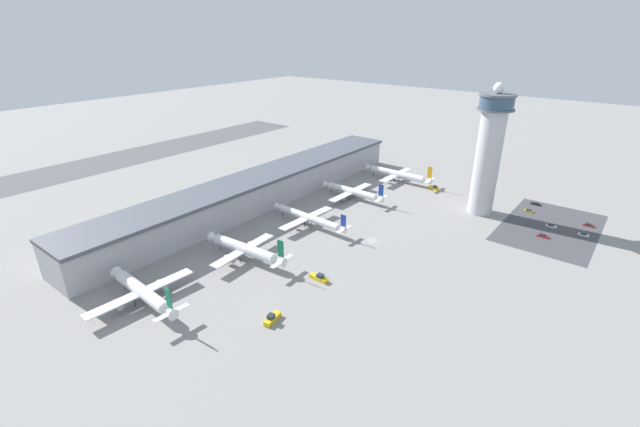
{
  "coord_description": "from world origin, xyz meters",
  "views": [
    {
      "loc": [
        -147.67,
        -86.62,
        87.09
      ],
      "look_at": [
        -2.27,
        27.72,
        6.41
      ],
      "focal_mm": 24.0,
      "sensor_mm": 36.0,
      "label": 1
    }
  ],
  "objects_px": {
    "car_blue_compact": "(551,226)",
    "airplane_gate_bravo": "(245,249)",
    "service_truck_baggage": "(434,188)",
    "car_maroon_suv": "(528,211)",
    "airplane_gate_charlie": "(308,218)",
    "airplane_gate_delta": "(352,192)",
    "airplane_gate_alpha": "(142,292)",
    "car_white_wagon": "(536,204)",
    "car_red_hatchback": "(584,235)",
    "airplane_gate_echo": "(397,174)",
    "control_tower": "(489,151)",
    "service_truck_fuel": "(319,278)",
    "service_truck_catering": "(272,318)",
    "car_black_suv": "(543,236)",
    "car_grey_coupe": "(588,225)"
  },
  "relations": [
    {
      "from": "airplane_gate_charlie",
      "to": "car_black_suv",
      "type": "height_order",
      "value": "airplane_gate_charlie"
    },
    {
      "from": "airplane_gate_echo",
      "to": "service_truck_baggage",
      "type": "bearing_deg",
      "value": -89.57
    },
    {
      "from": "control_tower",
      "to": "airplane_gate_echo",
      "type": "height_order",
      "value": "control_tower"
    },
    {
      "from": "airplane_gate_bravo",
      "to": "car_grey_coupe",
      "type": "bearing_deg",
      "value": -40.51
    },
    {
      "from": "car_white_wagon",
      "to": "car_red_hatchback",
      "type": "bearing_deg",
      "value": -134.68
    },
    {
      "from": "control_tower",
      "to": "car_blue_compact",
      "type": "height_order",
      "value": "control_tower"
    },
    {
      "from": "airplane_gate_charlie",
      "to": "airplane_gate_delta",
      "type": "xyz_separation_m",
      "value": [
        42.53,
        3.78,
        -0.31
      ]
    },
    {
      "from": "control_tower",
      "to": "airplane_gate_echo",
      "type": "distance_m",
      "value": 65.42
    },
    {
      "from": "airplane_gate_alpha",
      "to": "car_blue_compact",
      "type": "xyz_separation_m",
      "value": [
        153.35,
        -95.98,
        -4.09
      ]
    },
    {
      "from": "airplane_gate_alpha",
      "to": "service_truck_fuel",
      "type": "distance_m",
      "value": 61.98
    },
    {
      "from": "airplane_gate_delta",
      "to": "car_maroon_suv",
      "type": "relative_size",
      "value": 8.56
    },
    {
      "from": "airplane_gate_bravo",
      "to": "service_truck_baggage",
      "type": "bearing_deg",
      "value": -11.66
    },
    {
      "from": "airplane_gate_delta",
      "to": "car_blue_compact",
      "type": "xyz_separation_m",
      "value": [
        27.51,
        -95.48,
        -3.32
      ]
    },
    {
      "from": "service_truck_catering",
      "to": "car_grey_coupe",
      "type": "distance_m",
      "value": 160.53
    },
    {
      "from": "airplane_gate_delta",
      "to": "car_blue_compact",
      "type": "relative_size",
      "value": 8.12
    },
    {
      "from": "car_white_wagon",
      "to": "car_blue_compact",
      "type": "bearing_deg",
      "value": -153.2
    },
    {
      "from": "service_truck_fuel",
      "to": "car_red_hatchback",
      "type": "relative_size",
      "value": 1.82
    },
    {
      "from": "car_maroon_suv",
      "to": "car_grey_coupe",
      "type": "xyz_separation_m",
      "value": [
        -0.72,
        -27.07,
        0.05
      ]
    },
    {
      "from": "airplane_gate_echo",
      "to": "car_red_hatchback",
      "type": "xyz_separation_m",
      "value": [
        -14.46,
        -103.78,
        -3.86
      ]
    },
    {
      "from": "car_blue_compact",
      "to": "airplane_gate_alpha",
      "type": "bearing_deg",
      "value": 147.96
    },
    {
      "from": "airplane_gate_echo",
      "to": "airplane_gate_delta",
      "type": "bearing_deg",
      "value": 172.42
    },
    {
      "from": "airplane_gate_echo",
      "to": "service_truck_fuel",
      "type": "distance_m",
      "value": 122.32
    },
    {
      "from": "airplane_gate_echo",
      "to": "car_black_suv",
      "type": "bearing_deg",
      "value": -106.98
    },
    {
      "from": "car_red_hatchback",
      "to": "car_blue_compact",
      "type": "bearing_deg",
      "value": 86.19
    },
    {
      "from": "car_red_hatchback",
      "to": "service_truck_catering",
      "type": "bearing_deg",
      "value": 152.64
    },
    {
      "from": "airplane_gate_echo",
      "to": "car_maroon_suv",
      "type": "bearing_deg",
      "value": -90.54
    },
    {
      "from": "service_truck_baggage",
      "to": "car_maroon_suv",
      "type": "bearing_deg",
      "value": -90.99
    },
    {
      "from": "car_maroon_suv",
      "to": "service_truck_catering",
      "type": "bearing_deg",
      "value": 164.18
    },
    {
      "from": "airplane_gate_charlie",
      "to": "car_maroon_suv",
      "type": "relative_size",
      "value": 9.7
    },
    {
      "from": "service_truck_baggage",
      "to": "car_white_wagon",
      "type": "bearing_deg",
      "value": -77.55
    },
    {
      "from": "control_tower",
      "to": "car_white_wagon",
      "type": "relative_size",
      "value": 13.23
    },
    {
      "from": "control_tower",
      "to": "car_white_wagon",
      "type": "distance_m",
      "value": 47.23
    },
    {
      "from": "service_truck_fuel",
      "to": "airplane_gate_echo",
      "type": "bearing_deg",
      "value": 15.16
    },
    {
      "from": "car_white_wagon",
      "to": "car_red_hatchback",
      "type": "xyz_separation_m",
      "value": [
        -26.29,
        -26.58,
        0.02
      ]
    },
    {
      "from": "car_blue_compact",
      "to": "airplane_gate_echo",
      "type": "bearing_deg",
      "value": 81.44
    },
    {
      "from": "car_white_wagon",
      "to": "car_grey_coupe",
      "type": "relative_size",
      "value": 1.1
    },
    {
      "from": "car_blue_compact",
      "to": "airplane_gate_bravo",
      "type": "bearing_deg",
      "value": 140.53
    },
    {
      "from": "airplane_gate_charlie",
      "to": "service_truck_catering",
      "type": "relative_size",
      "value": 5.81
    },
    {
      "from": "airplane_gate_charlie",
      "to": "airplane_gate_echo",
      "type": "bearing_deg",
      "value": -1.16
    },
    {
      "from": "service_truck_catering",
      "to": "car_red_hatchback",
      "type": "distance_m",
      "value": 148.84
    },
    {
      "from": "control_tower",
      "to": "airplane_gate_delta",
      "type": "relative_size",
      "value": 1.65
    },
    {
      "from": "service_truck_fuel",
      "to": "car_black_suv",
      "type": "xyz_separation_m",
      "value": [
        90.72,
        -57.43,
        -0.31
      ]
    },
    {
      "from": "airplane_gate_delta",
      "to": "service_truck_catering",
      "type": "xyz_separation_m",
      "value": [
        -105.61,
        -40.85,
        -2.94
      ]
    },
    {
      "from": "service_truck_baggage",
      "to": "car_red_hatchback",
      "type": "xyz_separation_m",
      "value": [
        -14.65,
        -79.32,
        -0.28
      ]
    },
    {
      "from": "airplane_gate_alpha",
      "to": "service_truck_baggage",
      "type": "relative_size",
      "value": 5.19
    },
    {
      "from": "car_black_suv",
      "to": "car_red_hatchback",
      "type": "relative_size",
      "value": 1.08
    },
    {
      "from": "airplane_gate_bravo",
      "to": "car_red_hatchback",
      "type": "height_order",
      "value": "airplane_gate_bravo"
    },
    {
      "from": "airplane_gate_alpha",
      "to": "airplane_gate_charlie",
      "type": "bearing_deg",
      "value": -2.94
    },
    {
      "from": "car_white_wagon",
      "to": "service_truck_catering",
      "type": "bearing_deg",
      "value": 165.22
    },
    {
      "from": "airplane_gate_charlie",
      "to": "service_truck_baggage",
      "type": "distance_m",
      "value": 87.81
    }
  ]
}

